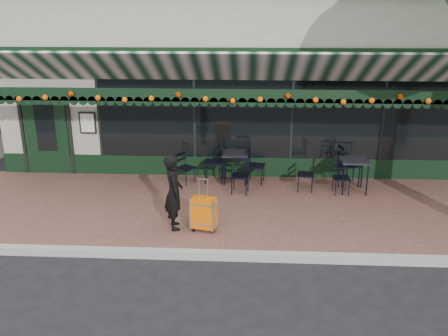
# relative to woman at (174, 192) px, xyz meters

# --- Properties ---
(ground) EXTENTS (80.00, 80.00, 0.00)m
(ground) POSITION_rel_woman_xyz_m (1.06, -0.85, -0.89)
(ground) COLOR black
(ground) RESTS_ON ground
(sidewalk) EXTENTS (18.00, 4.00, 0.15)m
(sidewalk) POSITION_rel_woman_xyz_m (1.06, 1.15, -0.81)
(sidewalk) COLOR brown
(sidewalk) RESTS_ON ground
(curb) EXTENTS (18.00, 0.16, 0.15)m
(curb) POSITION_rel_woman_xyz_m (1.06, -0.93, -0.81)
(curb) COLOR #9E9E99
(curb) RESTS_ON ground
(restaurant_building) EXTENTS (12.00, 9.60, 4.50)m
(restaurant_building) POSITION_rel_woman_xyz_m (1.06, 6.98, 1.38)
(restaurant_building) COLOR gray
(restaurant_building) RESTS_ON ground
(woman) EXTENTS (0.49, 0.61, 1.48)m
(woman) POSITION_rel_woman_xyz_m (0.00, 0.00, 0.00)
(woman) COLOR black
(woman) RESTS_ON sidewalk
(suitcase) EXTENTS (0.51, 0.36, 1.04)m
(suitcase) POSITION_rel_woman_xyz_m (0.58, -0.09, -0.39)
(suitcase) COLOR #E96307
(suitcase) RESTS_ON sidewalk
(cafe_table_a) EXTENTS (0.64, 0.64, 0.78)m
(cafe_table_a) POSITION_rel_woman_xyz_m (3.85, 2.16, -0.03)
(cafe_table_a) COLOR black
(cafe_table_a) RESTS_ON sidewalk
(cafe_table_b) EXTENTS (0.61, 0.61, 0.75)m
(cafe_table_b) POSITION_rel_woman_xyz_m (1.09, 2.66, -0.06)
(cafe_table_b) COLOR black
(cafe_table_b) RESTS_ON sidewalk
(chair_a_left) EXTENTS (0.43, 0.43, 0.78)m
(chair_a_left) POSITION_rel_woman_xyz_m (2.75, 2.16, -0.35)
(chair_a_left) COLOR black
(chair_a_left) RESTS_ON sidewalk
(chair_a_right) EXTENTS (0.56, 0.56, 0.99)m
(chair_a_right) POSITION_rel_woman_xyz_m (3.83, 2.64, -0.24)
(chair_a_right) COLOR black
(chair_a_right) RESTS_ON sidewalk
(chair_a_front) EXTENTS (0.39, 0.39, 0.75)m
(chair_a_front) POSITION_rel_woman_xyz_m (3.55, 1.99, -0.36)
(chair_a_front) COLOR black
(chair_a_front) RESTS_ON sidewalk
(chair_b_left) EXTENTS (0.49, 0.49, 0.98)m
(chair_b_left) POSITION_rel_woman_xyz_m (0.58, 2.67, -0.25)
(chair_b_left) COLOR black
(chair_b_left) RESTS_ON sidewalk
(chair_b_right) EXTENTS (0.50, 0.50, 0.85)m
(chair_b_right) POSITION_rel_woman_xyz_m (1.60, 2.63, -0.31)
(chair_b_right) COLOR black
(chair_b_right) RESTS_ON sidewalk
(chair_b_front) EXTENTS (0.46, 0.46, 0.82)m
(chair_b_front) POSITION_rel_woman_xyz_m (1.23, 1.92, -0.33)
(chair_b_front) COLOR black
(chair_b_front) RESTS_ON sidewalk
(chair_solo) EXTENTS (0.53, 0.53, 0.75)m
(chair_solo) POSITION_rel_woman_xyz_m (-0.11, 2.53, -0.36)
(chair_solo) COLOR black
(chair_solo) RESTS_ON sidewalk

